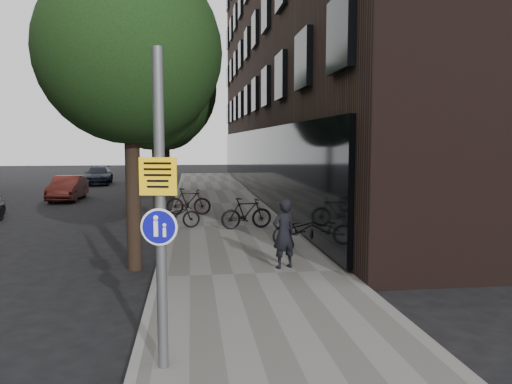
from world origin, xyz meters
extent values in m
plane|color=black|center=(0.00, 0.00, 0.00)|extent=(120.00, 120.00, 0.00)
cube|color=slate|center=(0.25, 10.00, 0.06)|extent=(4.50, 60.00, 0.12)
cube|color=slate|center=(-2.00, 10.00, 0.07)|extent=(0.15, 60.00, 0.13)
cube|color=black|center=(8.50, 22.00, 9.00)|extent=(12.00, 40.00, 18.00)
cylinder|color=black|center=(-2.60, 4.50, 1.60)|extent=(0.36, 0.36, 3.20)
sphere|color=black|center=(-2.60, 4.50, 5.30)|extent=(4.40, 4.40, 4.40)
sphere|color=black|center=(-2.20, 5.30, 4.30)|extent=(2.64, 2.64, 2.64)
cylinder|color=black|center=(-2.60, 13.00, 1.60)|extent=(0.36, 0.36, 3.20)
sphere|color=black|center=(-2.60, 13.00, 5.30)|extent=(5.00, 5.00, 5.00)
sphere|color=black|center=(-2.20, 13.80, 4.30)|extent=(3.00, 3.00, 3.00)
cylinder|color=black|center=(-2.60, 22.00, 1.60)|extent=(0.36, 0.36, 3.20)
sphere|color=black|center=(-2.60, 22.00, 5.30)|extent=(5.00, 5.00, 5.00)
sphere|color=black|center=(-2.20, 22.80, 4.30)|extent=(3.00, 3.00, 3.00)
cylinder|color=#595B5E|center=(-1.60, -1.28, 2.25)|extent=(0.14, 0.14, 4.26)
cube|color=yellow|center=(-1.60, -1.28, 2.72)|extent=(0.49, 0.13, 0.49)
cylinder|color=#0E0E9C|center=(-1.60, -1.28, 2.06)|extent=(0.43, 0.10, 0.44)
cylinder|color=white|center=(-1.60, -1.28, 2.06)|extent=(0.48, 0.11, 0.49)
imported|color=black|center=(1.00, 3.74, 0.96)|extent=(0.72, 0.60, 1.68)
imported|color=black|center=(2.00, 6.32, 0.59)|extent=(1.86, 0.92, 0.93)
imported|color=black|center=(0.71, 9.27, 0.67)|extent=(1.87, 0.78, 1.09)
imported|color=black|center=(-1.80, 9.63, 0.60)|extent=(1.89, 0.92, 0.95)
imported|color=black|center=(-1.31, 12.87, 0.67)|extent=(1.90, 0.76, 1.11)
imported|color=maroon|center=(-7.80, 19.93, 0.66)|extent=(1.42, 4.00, 1.31)
imported|color=black|center=(-7.99, 30.12, 0.65)|extent=(2.16, 4.63, 1.31)
camera|label=1|loc=(-1.19, -7.89, 3.18)|focal=35.00mm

